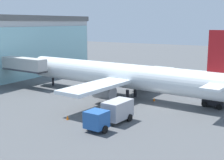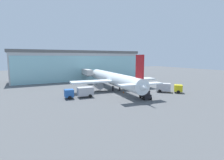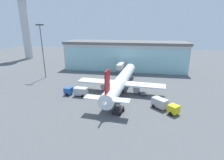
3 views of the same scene
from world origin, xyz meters
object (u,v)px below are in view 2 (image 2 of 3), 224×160
object	(u,v)px
fuel_truck	(168,87)
safety_cone_wingtip	(71,93)
jet_bridge	(86,72)
catering_truck	(80,92)
pushback_tug	(146,95)
baggage_cart	(135,87)
airplane	(114,79)
safety_cone_nose	(123,92)

from	to	relation	value
fuel_truck	safety_cone_wingtip	world-z (taller)	fuel_truck
jet_bridge	catering_truck	size ratio (longest dim) A/B	1.84
pushback_tug	baggage_cart	bearing A→B (deg)	-9.74
airplane	catering_truck	xyz separation A→B (m)	(-12.91, -6.00, -2.02)
catering_truck	safety_cone_wingtip	world-z (taller)	catering_truck
fuel_truck	baggage_cart	size ratio (longest dim) A/B	2.16
jet_bridge	safety_cone_wingtip	distance (m)	24.51
safety_cone_nose	airplane	bearing A→B (deg)	91.13
airplane	baggage_cart	size ratio (longest dim) A/B	12.37
airplane	fuel_truck	world-z (taller)	airplane
airplane	pushback_tug	distance (m)	15.17
safety_cone_nose	catering_truck	bearing A→B (deg)	-179.84
airplane	fuel_truck	xyz separation A→B (m)	(12.45, -11.19, -2.02)
safety_cone_wingtip	fuel_truck	bearing A→B (deg)	-22.28
airplane	baggage_cart	bearing A→B (deg)	-99.42
baggage_cart	pushback_tug	world-z (taller)	pushback_tug
catering_truck	pushback_tug	world-z (taller)	catering_truck
fuel_truck	pushback_tug	xyz separation A→B (m)	(-11.16, -3.72, -0.49)
catering_truck	fuel_truck	world-z (taller)	same
airplane	baggage_cart	distance (m)	7.91
pushback_tug	safety_cone_wingtip	bearing A→B (deg)	60.60
catering_truck	fuel_truck	xyz separation A→B (m)	(25.36, -5.19, 0.00)
jet_bridge	pushback_tug	xyz separation A→B (m)	(3.56, -35.72, -3.15)
catering_truck	fuel_truck	bearing A→B (deg)	172.71
catering_truck	safety_cone_nose	distance (m)	13.08
airplane	safety_cone_nose	size ratio (longest dim) A/B	71.39
fuel_truck	airplane	bearing A→B (deg)	-179.23
jet_bridge	airplane	distance (m)	20.95
baggage_cart	safety_cone_nose	size ratio (longest dim) A/B	5.77
jet_bridge	baggage_cart	distance (m)	24.73
safety_cone_nose	pushback_tug	bearing A→B (deg)	-82.52
airplane	safety_cone_nose	xyz separation A→B (m)	(0.12, -5.96, -3.21)
pushback_tug	safety_cone_wingtip	xyz separation A→B (m)	(-15.34, 14.57, -0.70)
airplane	safety_cone_wingtip	size ratio (longest dim) A/B	71.39
catering_truck	safety_cone_wingtip	xyz separation A→B (m)	(-1.14, 5.67, -1.19)
pushback_tug	safety_cone_nose	xyz separation A→B (m)	(-1.17, 8.94, -0.70)
safety_cone_nose	safety_cone_wingtip	size ratio (longest dim) A/B	1.00
catering_truck	safety_cone_wingtip	size ratio (longest dim) A/B	13.53
baggage_cart	safety_cone_nose	world-z (taller)	baggage_cart
catering_truck	safety_cone_nose	xyz separation A→B (m)	(13.02, 0.04, -1.19)
airplane	safety_cone_nose	distance (m)	6.77
fuel_truck	safety_cone_nose	size ratio (longest dim) A/B	12.47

